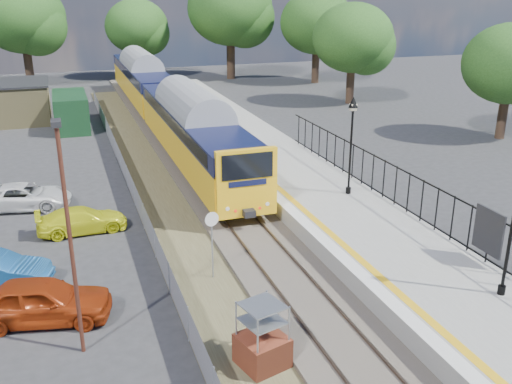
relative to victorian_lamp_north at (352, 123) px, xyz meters
name	(u,v)px	position (x,y,z in m)	size (l,w,h in m)	color
ground	(292,288)	(-5.30, -6.00, -4.30)	(120.00, 120.00, 0.00)	#2D2D30
track_bed	(211,197)	(-5.77, 3.67, -4.21)	(5.90, 80.00, 0.29)	#473F38
platform	(309,191)	(-1.10, 2.00, -3.85)	(5.00, 70.00, 0.90)	gray
platform_edge	(271,187)	(-3.16, 2.00, -3.39)	(0.90, 70.00, 0.01)	silver
victorian_lamp_north	(352,123)	(0.00, 0.00, 0.00)	(0.44, 0.44, 4.60)	black
palisade_fence	(419,198)	(1.25, -3.76, -2.46)	(0.12, 26.00, 2.00)	black
wire_fence	(129,182)	(-9.50, 6.00, -3.70)	(0.06, 52.00, 1.20)	#999EA3
outbuilding	(10,104)	(-16.21, 25.21, -2.78)	(10.80, 10.10, 3.12)	#8F8251
tree_line	(144,25)	(-3.90, 36.00, 2.31)	(56.80, 43.80, 11.88)	#332319
train	(162,98)	(-5.30, 19.60, -1.96)	(2.82, 40.83, 3.51)	yellow
brick_plinth	(262,337)	(-7.80, -9.84, -3.34)	(1.53, 1.53, 2.00)	brown
speed_sign	(212,234)	(-7.80, -4.45, -2.51)	(0.53, 0.15, 2.65)	#999EA3
carpark_lamp	(69,228)	(-12.55, -7.48, -0.35)	(0.25, 0.50, 6.92)	#4E251A
car_red	(42,301)	(-13.65, -5.40, -3.56)	(1.74, 4.32, 1.47)	#982F0E
car_yellow	(82,220)	(-12.09, 1.55, -3.75)	(1.55, 3.80, 1.10)	yellow
car_white	(24,196)	(-14.58, 5.37, -3.69)	(2.02, 4.38, 1.22)	silver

